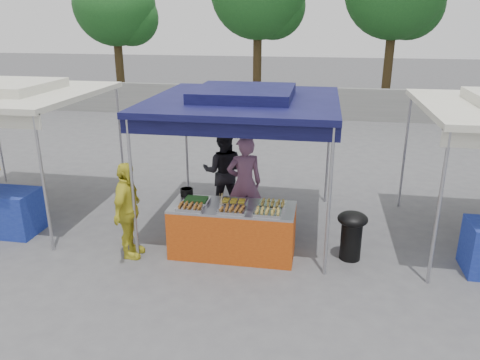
% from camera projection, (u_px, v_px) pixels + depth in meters
% --- Properties ---
extents(ground_plane, '(80.00, 80.00, 0.00)m').
position_uv_depth(ground_plane, '(234.00, 251.00, 7.85)').
color(ground_plane, '#4E4E50').
extents(back_wall, '(40.00, 0.25, 1.20)m').
position_uv_depth(back_wall, '(287.00, 102.00, 17.87)').
color(back_wall, slate).
rests_on(back_wall, ground_plane).
extents(main_canopy, '(3.20, 3.20, 2.57)m').
position_uv_depth(main_canopy, '(244.00, 100.00, 7.96)').
color(main_canopy, '#A4A3AA').
rests_on(main_canopy, ground_plane).
extents(tree_0, '(3.51, 3.45, 5.92)m').
position_uv_depth(tree_0, '(118.00, 8.00, 19.76)').
color(tree_0, '#382B15').
rests_on(tree_0, ground_plane).
extents(vendor_table, '(2.00, 0.80, 0.85)m').
position_uv_depth(vendor_table, '(233.00, 230.00, 7.61)').
color(vendor_table, '#A93F0F').
rests_on(vendor_table, ground_plane).
extents(food_tray_fl, '(0.42, 0.30, 0.07)m').
position_uv_depth(food_tray_fl, '(191.00, 207.00, 7.34)').
color(food_tray_fl, '#AEAEB2').
rests_on(food_tray_fl, vendor_table).
extents(food_tray_fm, '(0.42, 0.30, 0.07)m').
position_uv_depth(food_tray_fm, '(232.00, 210.00, 7.23)').
color(food_tray_fm, '#AEAEB2').
rests_on(food_tray_fm, vendor_table).
extents(food_tray_fr, '(0.42, 0.30, 0.07)m').
position_uv_depth(food_tray_fr, '(267.00, 212.00, 7.14)').
color(food_tray_fr, '#AEAEB2').
rests_on(food_tray_fr, vendor_table).
extents(food_tray_bl, '(0.42, 0.30, 0.07)m').
position_uv_depth(food_tray_bl, '(196.00, 200.00, 7.61)').
color(food_tray_bl, '#AEAEB2').
rests_on(food_tray_bl, vendor_table).
extents(food_tray_bm, '(0.42, 0.30, 0.07)m').
position_uv_depth(food_tray_bm, '(234.00, 202.00, 7.55)').
color(food_tray_bm, '#AEAEB2').
rests_on(food_tray_bm, vendor_table).
extents(food_tray_br, '(0.42, 0.30, 0.07)m').
position_uv_depth(food_tray_br, '(273.00, 204.00, 7.46)').
color(food_tray_br, '#AEAEB2').
rests_on(food_tray_br, vendor_table).
extents(cooking_pot, '(0.21, 0.21, 0.12)m').
position_uv_depth(cooking_pot, '(187.00, 192.00, 7.89)').
color(cooking_pot, black).
rests_on(cooking_pot, vendor_table).
extents(skewer_cup, '(0.08, 0.08, 0.10)m').
position_uv_depth(skewer_cup, '(221.00, 207.00, 7.30)').
color(skewer_cup, '#A4A3AA').
rests_on(skewer_cup, vendor_table).
extents(wok_burner, '(0.48, 0.48, 0.81)m').
position_uv_depth(wok_burner, '(352.00, 231.00, 7.44)').
color(wok_burner, black).
rests_on(wok_burner, ground_plane).
extents(crate_left, '(0.48, 0.34, 0.29)m').
position_uv_depth(crate_left, '(222.00, 230.00, 8.26)').
color(crate_left, navy).
rests_on(crate_left, ground_plane).
extents(crate_right, '(0.45, 0.32, 0.27)m').
position_uv_depth(crate_right, '(253.00, 229.00, 8.32)').
color(crate_right, navy).
rests_on(crate_right, ground_plane).
extents(crate_stacked, '(0.43, 0.30, 0.26)m').
position_uv_depth(crate_stacked, '(253.00, 215.00, 8.23)').
color(crate_stacked, navy).
rests_on(crate_stacked, crate_right).
extents(vendor_woman, '(0.74, 0.61, 1.75)m').
position_uv_depth(vendor_woman, '(244.00, 183.00, 8.40)').
color(vendor_woman, '#774C69').
rests_on(vendor_woman, ground_plane).
extents(helper_man, '(0.88, 0.72, 1.69)m').
position_uv_depth(helper_man, '(223.00, 171.00, 9.16)').
color(helper_man, black).
rests_on(helper_man, ground_plane).
extents(customer_person, '(0.43, 0.95, 1.59)m').
position_uv_depth(customer_person, '(128.00, 211.00, 7.42)').
color(customer_person, gold).
rests_on(customer_person, ground_plane).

